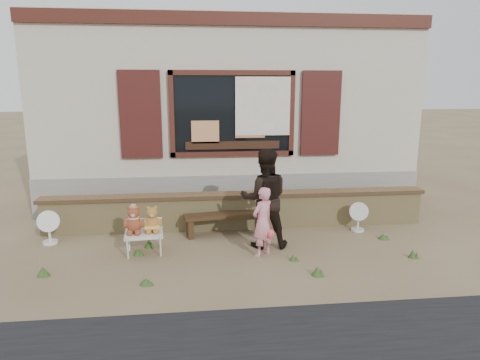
{
  "coord_description": "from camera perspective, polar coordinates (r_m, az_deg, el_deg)",
  "views": [
    {
      "loc": [
        -0.79,
        -6.6,
        2.6
      ],
      "look_at": [
        0.0,
        0.6,
        1.0
      ],
      "focal_mm": 32.0,
      "sensor_mm": 36.0,
      "label": 1
    }
  ],
  "objects": [
    {
      "name": "teddy_bear_left",
      "position": [
        6.86,
        -13.96,
        -5.05
      ],
      "size": [
        0.35,
        0.31,
        0.44
      ],
      "primitive_type": null,
      "rotation": [
        0.0,
        0.0,
        0.09
      ],
      "color": "brown",
      "rests_on": "folding_chair"
    },
    {
      "name": "adult",
      "position": [
        6.95,
        3.29,
        -2.46
      ],
      "size": [
        0.84,
        0.68,
        1.63
      ],
      "primitive_type": "imported",
      "rotation": [
        0.0,
        0.0,
        3.06
      ],
      "color": "black",
      "rests_on": "ground"
    },
    {
      "name": "fan_right",
      "position": [
        8.1,
        15.5,
        -4.7
      ],
      "size": [
        0.35,
        0.23,
        0.55
      ],
      "rotation": [
        0.0,
        0.0,
        -0.28
      ],
      "color": "silver",
      "rests_on": "ground"
    },
    {
      "name": "fan_left",
      "position": [
        7.87,
        -24.13,
        -5.72
      ],
      "size": [
        0.38,
        0.25,
        0.58
      ],
      "rotation": [
        0.0,
        0.0,
        0.3
      ],
      "color": "white",
      "rests_on": "ground"
    },
    {
      "name": "brick_wall",
      "position": [
        7.97,
        -0.32,
        -4.01
      ],
      "size": [
        7.1,
        0.36,
        0.67
      ],
      "color": "tan",
      "rests_on": "ground"
    },
    {
      "name": "shopfront",
      "position": [
        11.13,
        -2.23,
        9.35
      ],
      "size": [
        8.04,
        5.13,
        4.0
      ],
      "color": "#A99C88",
      "rests_on": "ground"
    },
    {
      "name": "grass_tufts",
      "position": [
        6.61,
        -1.72,
        -10.15
      ],
      "size": [
        5.61,
        1.55,
        0.16
      ],
      "color": "#315020",
      "rests_on": "ground"
    },
    {
      "name": "bench",
      "position": [
        7.65,
        -1.77,
        -5.18
      ],
      "size": [
        1.55,
        0.55,
        0.39
      ],
      "rotation": [
        0.0,
        0.0,
        0.15
      ],
      "color": "#301F10",
      "rests_on": "ground"
    },
    {
      "name": "folding_chair",
      "position": [
        6.93,
        -12.69,
        -7.03
      ],
      "size": [
        0.63,
        0.56,
        0.36
      ],
      "rotation": [
        0.0,
        0.0,
        0.09
      ],
      "color": "beige",
      "rests_on": "ground"
    },
    {
      "name": "child",
      "position": [
        6.62,
        3.02,
        -5.6
      ],
      "size": [
        0.48,
        0.45,
        1.1
      ],
      "primitive_type": "imported",
      "rotation": [
        0.0,
        0.0,
        3.8
      ],
      "color": "pink",
      "rests_on": "ground"
    },
    {
      "name": "ground",
      "position": [
        7.14,
        0.53,
        -8.91
      ],
      "size": [
        80.0,
        80.0,
        0.0
      ],
      "primitive_type": "plane",
      "color": "brown",
      "rests_on": "ground"
    },
    {
      "name": "teddy_bear_right",
      "position": [
        6.85,
        -11.61,
        -5.05
      ],
      "size": [
        0.33,
        0.29,
        0.42
      ],
      "primitive_type": null,
      "rotation": [
        0.0,
        0.0,
        0.09
      ],
      "color": "brown",
      "rests_on": "folding_chair"
    }
  ]
}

